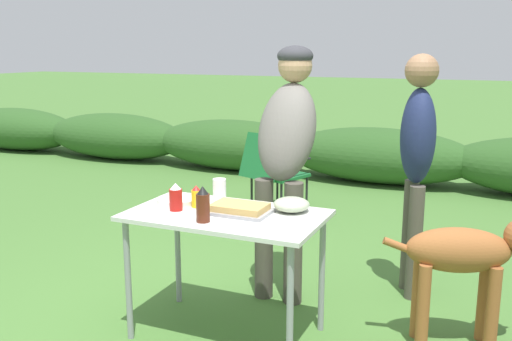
# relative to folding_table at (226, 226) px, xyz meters

# --- Properties ---
(ground_plane) EXTENTS (60.00, 60.00, 0.00)m
(ground_plane) POSITION_rel_folding_table_xyz_m (0.00, 0.00, -0.66)
(ground_plane) COLOR #477533
(shrub_hedge) EXTENTS (14.40, 0.90, 0.69)m
(shrub_hedge) POSITION_rel_folding_table_xyz_m (-0.00, 4.25, -0.32)
(shrub_hedge) COLOR #2D5623
(shrub_hedge) RESTS_ON ground
(folding_table) EXTENTS (1.10, 0.64, 0.74)m
(folding_table) POSITION_rel_folding_table_xyz_m (0.00, 0.00, 0.00)
(folding_table) COLOR silver
(folding_table) RESTS_ON ground
(food_tray) EXTENTS (0.34, 0.23, 0.06)m
(food_tray) POSITION_rel_folding_table_xyz_m (0.08, 0.02, 0.10)
(food_tray) COLOR #9E9EA3
(food_tray) RESTS_ON folding_table
(plate_stack) EXTENTS (0.24, 0.24, 0.03)m
(plate_stack) POSITION_rel_folding_table_xyz_m (-0.37, 0.08, 0.09)
(plate_stack) COLOR white
(plate_stack) RESTS_ON folding_table
(mixing_bowl) EXTENTS (0.21, 0.21, 0.08)m
(mixing_bowl) POSITION_rel_folding_table_xyz_m (0.33, 0.18, 0.12)
(mixing_bowl) COLOR #ADBC99
(mixing_bowl) RESTS_ON folding_table
(paper_cup_stack) EXTENTS (0.08, 0.08, 0.14)m
(paper_cup_stack) POSITION_rel_folding_table_xyz_m (-0.15, 0.22, 0.15)
(paper_cup_stack) COLOR white
(paper_cup_stack) RESTS_ON folding_table
(bbq_sauce_bottle) EXTENTS (0.07, 0.07, 0.20)m
(bbq_sauce_bottle) POSITION_rel_folding_table_xyz_m (-0.04, -0.19, 0.17)
(bbq_sauce_bottle) COLOR #562314
(bbq_sauce_bottle) RESTS_ON folding_table
(ketchup_bottle) EXTENTS (0.07, 0.07, 0.16)m
(ketchup_bottle) POSITION_rel_folding_table_xyz_m (-0.29, -0.06, 0.15)
(ketchup_bottle) COLOR red
(ketchup_bottle) RESTS_ON folding_table
(mustard_bottle) EXTENTS (0.06, 0.06, 0.13)m
(mustard_bottle) POSITION_rel_folding_table_xyz_m (-0.21, 0.04, 0.14)
(mustard_bottle) COLOR yellow
(mustard_bottle) RESTS_ON folding_table
(standing_person_in_gray_fleece) EXTENTS (0.41, 0.52, 1.67)m
(standing_person_in_gray_fleece) POSITION_rel_folding_table_xyz_m (0.11, 0.68, 0.38)
(standing_person_in_gray_fleece) COLOR #4C473D
(standing_person_in_gray_fleece) RESTS_ON ground
(standing_person_in_navy_coat) EXTENTS (0.32, 0.37, 1.62)m
(standing_person_in_navy_coat) POSITION_rel_folding_table_xyz_m (0.89, 1.02, 0.33)
(standing_person_in_navy_coat) COLOR #4C473D
(standing_person_in_navy_coat) RESTS_ON ground
(dog) EXTENTS (0.87, 0.41, 0.75)m
(dog) POSITION_rel_folding_table_xyz_m (1.27, 0.41, -0.14)
(dog) COLOR #9E5B2D
(dog) RESTS_ON ground
(camp_chair_green_behind_table) EXTENTS (0.64, 0.71, 0.83)m
(camp_chair_green_behind_table) POSITION_rel_folding_table_xyz_m (-0.69, 2.42, -0.20)
(camp_chair_green_behind_table) COLOR #19602D
(camp_chair_green_behind_table) RESTS_ON ground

